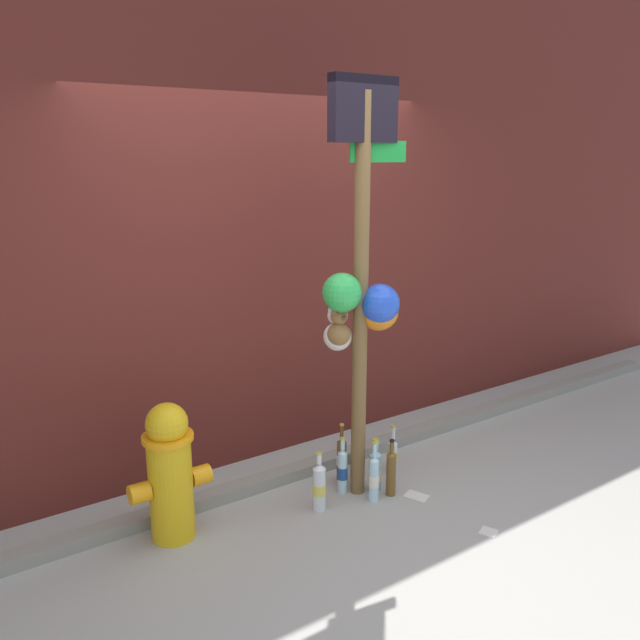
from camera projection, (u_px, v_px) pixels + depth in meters
ground_plane at (376, 532)px, 3.71m from camera, size 14.00×14.00×0.00m
building_wall at (258, 187)px, 4.30m from camera, size 10.00×0.20×3.81m
curb_strip at (301, 470)px, 4.36m from camera, size 8.00×0.12×0.08m
memorial_post at (363, 282)px, 3.81m from camera, size 0.55×0.35×2.55m
fire_hydrant at (170, 471)px, 3.58m from camera, size 0.47×0.28×0.81m
bottle_0 at (319, 486)px, 3.91m from camera, size 0.08×0.08×0.38m
bottle_1 at (343, 470)px, 4.12m from camera, size 0.07×0.07×0.38m
bottle_2 at (374, 478)px, 4.01m from camera, size 0.06×0.06×0.40m
bottle_3 at (391, 472)px, 4.08m from camera, size 0.06×0.06×0.38m
bottle_4 at (358, 451)px, 4.44m from camera, size 0.07×0.07×0.31m
bottle_5 at (375, 470)px, 4.13m from camera, size 0.08×0.08×0.37m
bottle_6 at (392, 454)px, 4.39m from camera, size 0.07×0.07×0.34m
bottle_7 at (360, 463)px, 4.21m from camera, size 0.06×0.06×0.39m
bottle_8 at (342, 458)px, 4.27m from camera, size 0.07×0.07×0.40m
litter_0 at (489, 532)px, 3.71m from camera, size 0.12×0.12×0.01m
litter_1 at (417, 496)px, 4.10m from camera, size 0.15×0.17×0.01m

